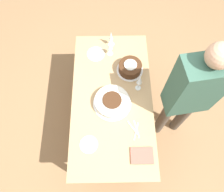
{
  "coord_description": "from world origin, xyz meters",
  "views": [
    {
      "loc": [
        -0.88,
        0.01,
        2.66
      ],
      "look_at": [
        0.0,
        0.0,
        0.77
      ],
      "focal_mm": 35.0,
      "sensor_mm": 36.0,
      "label": 1
    }
  ],
  "objects_px": {
    "wine_glass_near": "(110,47)",
    "person_cutting": "(191,94)",
    "wine_glass_far": "(111,37)",
    "cake_front_chocolate": "(130,68)",
    "wine_glass_extra": "(140,80)",
    "cake_center_white": "(112,102)"
  },
  "relations": [
    {
      "from": "wine_glass_near",
      "to": "wine_glass_far",
      "type": "relative_size",
      "value": 0.91
    },
    {
      "from": "wine_glass_far",
      "to": "cake_center_white",
      "type": "bearing_deg",
      "value": -179.96
    },
    {
      "from": "cake_front_chocolate",
      "to": "wine_glass_far",
      "type": "xyz_separation_m",
      "value": [
        0.34,
        0.19,
        0.08
      ]
    },
    {
      "from": "cake_front_chocolate",
      "to": "wine_glass_near",
      "type": "distance_m",
      "value": 0.3
    },
    {
      "from": "cake_front_chocolate",
      "to": "wine_glass_far",
      "type": "distance_m",
      "value": 0.39
    },
    {
      "from": "wine_glass_far",
      "to": "person_cutting",
      "type": "bearing_deg",
      "value": -137.69
    },
    {
      "from": "cake_front_chocolate",
      "to": "wine_glass_near",
      "type": "relative_size",
      "value": 1.51
    },
    {
      "from": "cake_front_chocolate",
      "to": "wine_glass_far",
      "type": "bearing_deg",
      "value": 29.42
    },
    {
      "from": "wine_glass_near",
      "to": "person_cutting",
      "type": "bearing_deg",
      "value": -131.93
    },
    {
      "from": "wine_glass_far",
      "to": "person_cutting",
      "type": "height_order",
      "value": "person_cutting"
    },
    {
      "from": "wine_glass_far",
      "to": "wine_glass_extra",
      "type": "height_order",
      "value": "wine_glass_extra"
    },
    {
      "from": "cake_front_chocolate",
      "to": "wine_glass_far",
      "type": "height_order",
      "value": "wine_glass_far"
    },
    {
      "from": "cake_center_white",
      "to": "cake_front_chocolate",
      "type": "bearing_deg",
      "value": -27.15
    },
    {
      "from": "wine_glass_extra",
      "to": "person_cutting",
      "type": "distance_m",
      "value": 0.46
    },
    {
      "from": "cake_center_white",
      "to": "wine_glass_far",
      "type": "bearing_deg",
      "value": 0.04
    },
    {
      "from": "cake_center_white",
      "to": "person_cutting",
      "type": "relative_size",
      "value": 0.23
    },
    {
      "from": "cake_front_chocolate",
      "to": "person_cutting",
      "type": "bearing_deg",
      "value": -129.78
    },
    {
      "from": "wine_glass_near",
      "to": "cake_front_chocolate",
      "type": "bearing_deg",
      "value": -136.54
    },
    {
      "from": "wine_glass_extra",
      "to": "person_cutting",
      "type": "relative_size",
      "value": 0.14
    },
    {
      "from": "cake_front_chocolate",
      "to": "wine_glass_extra",
      "type": "xyz_separation_m",
      "value": [
        -0.21,
        -0.07,
        0.11
      ]
    },
    {
      "from": "wine_glass_near",
      "to": "person_cutting",
      "type": "xyz_separation_m",
      "value": [
        -0.61,
        -0.68,
        0.14
      ]
    },
    {
      "from": "wine_glass_far",
      "to": "person_cutting",
      "type": "xyz_separation_m",
      "value": [
        -0.74,
        -0.67,
        0.13
      ]
    }
  ]
}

